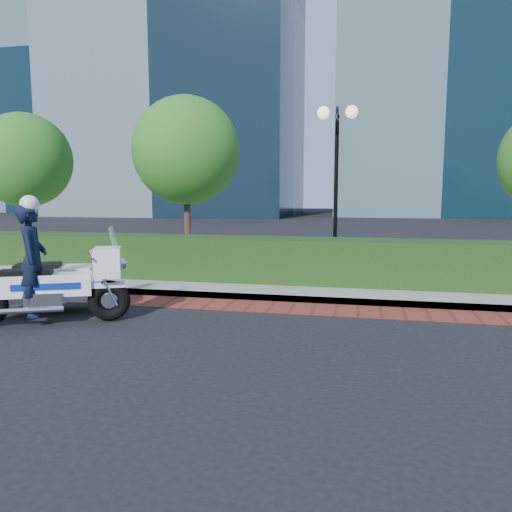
% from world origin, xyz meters
% --- Properties ---
extents(ground, '(120.00, 120.00, 0.00)m').
position_xyz_m(ground, '(0.00, 0.00, 0.00)').
color(ground, black).
rests_on(ground, ground).
extents(brick_strip, '(60.00, 1.00, 0.01)m').
position_xyz_m(brick_strip, '(0.00, 1.50, 0.01)').
color(brick_strip, maroon).
rests_on(brick_strip, ground).
extents(sidewalk, '(60.00, 8.00, 0.15)m').
position_xyz_m(sidewalk, '(0.00, 6.00, 0.07)').
color(sidewalk, gray).
rests_on(sidewalk, ground).
extents(hedge_main, '(18.00, 1.20, 1.00)m').
position_xyz_m(hedge_main, '(0.00, 3.60, 0.65)').
color(hedge_main, black).
rests_on(hedge_main, sidewalk).
extents(lamppost, '(1.02, 0.70, 4.21)m').
position_xyz_m(lamppost, '(1.00, 5.20, 2.96)').
color(lamppost, black).
rests_on(lamppost, sidewalk).
extents(tree_a, '(3.00, 3.00, 4.58)m').
position_xyz_m(tree_a, '(-9.00, 6.50, 3.22)').
color(tree_a, '#332319').
rests_on(tree_a, sidewalk).
extents(tree_b, '(3.20, 3.20, 4.89)m').
position_xyz_m(tree_b, '(-3.50, 6.50, 3.43)').
color(tree_b, '#332319').
rests_on(tree_b, sidewalk).
extents(tower_left, '(22.00, 16.00, 40.00)m').
position_xyz_m(tower_left, '(-16.00, 40.00, 20.00)').
color(tower_left, black).
rests_on(tower_left, ground).
extents(tower_far_left, '(16.00, 14.00, 34.00)m').
position_xyz_m(tower_far_left, '(-36.00, 46.00, 17.00)').
color(tower_far_left, black).
rests_on(tower_far_left, ground).
extents(police_motorcycle, '(2.77, 2.10, 2.17)m').
position_xyz_m(police_motorcycle, '(-3.69, -0.20, 0.74)').
color(police_motorcycle, black).
rests_on(police_motorcycle, ground).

